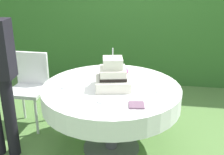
% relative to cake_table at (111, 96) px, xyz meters
% --- Properties ---
extents(ground_plane, '(20.00, 20.00, 0.00)m').
position_rel_cake_table_xyz_m(ground_plane, '(0.00, 0.00, -0.62)').
color(ground_plane, '#547A3D').
extents(foliage_hedge, '(6.39, 0.69, 2.31)m').
position_rel_cake_table_xyz_m(foliage_hedge, '(0.00, 2.25, 0.54)').
color(foliage_hedge, '#336628').
rests_on(foliage_hedge, ground_plane).
extents(cake_table, '(1.38, 1.38, 0.72)m').
position_rel_cake_table_xyz_m(cake_table, '(0.00, 0.00, 0.00)').
color(cake_table, '#4C4C51').
rests_on(cake_table, ground_plane).
extents(wedding_cake, '(0.39, 0.39, 0.40)m').
position_rel_cake_table_xyz_m(wedding_cake, '(0.02, -0.02, 0.22)').
color(wedding_cake, silver).
rests_on(wedding_cake, cake_table).
extents(serving_plate_near, '(0.14, 0.14, 0.01)m').
position_rel_cake_table_xyz_m(serving_plate_near, '(0.49, -0.04, 0.11)').
color(serving_plate_near, white).
rests_on(serving_plate_near, cake_table).
extents(serving_plate_far, '(0.13, 0.13, 0.01)m').
position_rel_cake_table_xyz_m(serving_plate_far, '(0.43, 0.22, 0.11)').
color(serving_plate_far, white).
rests_on(serving_plate_far, cake_table).
extents(serving_plate_left, '(0.12, 0.12, 0.01)m').
position_rel_cake_table_xyz_m(serving_plate_left, '(-0.42, -0.10, 0.11)').
color(serving_plate_left, white).
rests_on(serving_plate_left, cake_table).
extents(serving_plate_right, '(0.13, 0.13, 0.01)m').
position_rel_cake_table_xyz_m(serving_plate_right, '(-0.01, -0.34, 0.11)').
color(serving_plate_right, white).
rests_on(serving_plate_right, cake_table).
extents(napkin_stack, '(0.15, 0.15, 0.01)m').
position_rel_cake_table_xyz_m(napkin_stack, '(0.28, -0.39, 0.11)').
color(napkin_stack, '#6B4C60').
rests_on(napkin_stack, cake_table).
extents(garden_chair, '(0.41, 0.41, 0.89)m').
position_rel_cake_table_xyz_m(garden_chair, '(-1.05, 0.39, -0.08)').
color(garden_chair, white).
rests_on(garden_chair, ground_plane).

